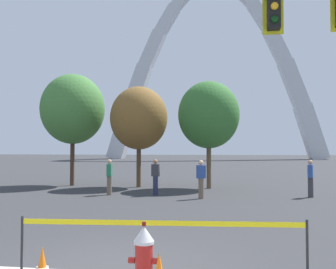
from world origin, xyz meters
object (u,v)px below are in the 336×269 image
(monument_arch, at_px, (213,78))
(pedestrian_walking_right, at_px, (201,179))
(pedestrian_near_trees, at_px, (310,178))
(pedestrian_standing_center, at_px, (155,177))
(fire_hydrant, at_px, (144,257))
(pedestrian_walking_left, at_px, (109,177))

(monument_arch, height_order, pedestrian_walking_right, monument_arch)
(monument_arch, xyz_separation_m, pedestrian_near_trees, (5.55, -58.96, -15.58))
(pedestrian_standing_center, bearing_deg, pedestrian_walking_right, -22.20)
(pedestrian_standing_center, bearing_deg, monument_arch, 88.93)
(fire_hydrant, relative_size, pedestrian_walking_left, 0.62)
(pedestrian_walking_left, xyz_separation_m, pedestrian_walking_right, (4.14, -0.70, 0.00))
(fire_hydrant, relative_size, pedestrian_near_trees, 0.62)
(monument_arch, distance_m, pedestrian_standing_center, 61.25)
(fire_hydrant, height_order, pedestrian_walking_left, pedestrian_walking_left)
(pedestrian_near_trees, bearing_deg, fire_hydrant, -113.36)
(monument_arch, height_order, pedestrian_near_trees, monument_arch)
(fire_hydrant, xyz_separation_m, pedestrian_near_trees, (4.84, 11.21, 0.35))
(pedestrian_walking_left, distance_m, pedestrian_near_trees, 8.73)
(fire_hydrant, xyz_separation_m, pedestrian_walking_right, (0.26, 10.10, 0.35))
(pedestrian_walking_left, distance_m, pedestrian_walking_right, 4.20)
(fire_hydrant, height_order, pedestrian_near_trees, pedestrian_near_trees)
(fire_hydrant, bearing_deg, pedestrian_walking_left, 109.79)
(fire_hydrant, distance_m, pedestrian_near_trees, 12.21)
(monument_arch, bearing_deg, pedestrian_walking_right, -89.08)
(fire_hydrant, bearing_deg, monument_arch, 90.58)
(fire_hydrant, bearing_deg, pedestrian_walking_right, 88.53)
(monument_arch, bearing_deg, pedestrian_walking_left, -93.06)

